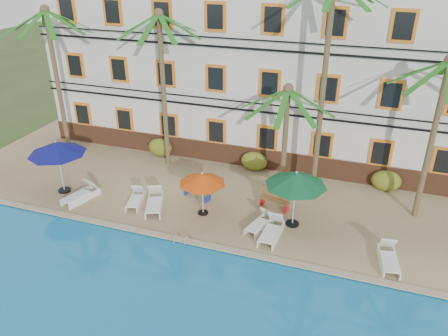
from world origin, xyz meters
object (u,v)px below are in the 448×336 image
at_px(lounger_d, 260,223).
at_px(palm_c, 286,124).
at_px(palm_e, 437,118).
at_px(palm_a, 55,66).
at_px(lounger_b, 136,199).
at_px(lounger_c, 155,202).
at_px(umbrella_green, 296,179).
at_px(umbrella_red, 202,179).
at_px(lounger_a, 81,194).
at_px(palm_d, 325,67).
at_px(bench_left, 198,189).
at_px(lounger_e, 272,231).
at_px(palm_b, 162,70).
at_px(umbrella_blue, 57,148).
at_px(bench_right, 275,199).
at_px(pool_ladder, 182,242).
at_px(lounger_f, 389,258).

bearing_deg(lounger_d, palm_c, 85.64).
xyz_separation_m(palm_e, lounger_d, (-6.66, -3.39, -4.65)).
relative_size(palm_a, palm_c, 1.50).
bearing_deg(palm_a, lounger_b, -27.76).
height_order(lounger_b, lounger_c, lounger_c).
distance_m(palm_e, umbrella_green, 6.48).
height_order(umbrella_red, lounger_a, umbrella_red).
relative_size(palm_d, lounger_c, 4.86).
relative_size(lounger_a, lounger_d, 1.15).
xyz_separation_m(lounger_b, bench_left, (2.69, 1.58, 0.21)).
bearing_deg(palm_c, lounger_e, -84.14).
xyz_separation_m(palm_a, palm_d, (14.41, 0.33, 1.02)).
relative_size(palm_b, palm_c, 1.49).
xyz_separation_m(palm_c, palm_d, (1.52, 0.38, 2.73)).
bearing_deg(palm_c, umbrella_green, -67.20).
bearing_deg(umbrella_blue, umbrella_green, 3.95).
height_order(umbrella_green, bench_right, umbrella_green).
relative_size(palm_a, palm_e, 1.15).
height_order(palm_e, lounger_d, palm_e).
xyz_separation_m(palm_b, lounger_e, (7.42, -5.07, -5.22)).
bearing_deg(umbrella_blue, palm_e, 11.39).
height_order(lounger_b, pool_ladder, lounger_b).
xyz_separation_m(lounger_a, bench_left, (5.45, 2.13, 0.17)).
xyz_separation_m(umbrella_green, lounger_d, (-1.33, -0.75, -2.09)).
bearing_deg(lounger_c, umbrella_red, 6.79).
xyz_separation_m(umbrella_blue, lounger_f, (16.00, -0.69, -2.16)).
distance_m(palm_c, lounger_f, 7.53).
height_order(palm_e, pool_ladder, palm_e).
bearing_deg(lounger_d, lounger_a, -176.92).
bearing_deg(lounger_d, palm_e, 26.99).
relative_size(lounger_c, lounger_f, 1.11).
height_order(lounger_e, pool_ladder, lounger_e).
distance_m(palm_b, umbrella_green, 9.52).
bearing_deg(bench_right, umbrella_red, -152.01).
height_order(palm_a, umbrella_blue, palm_a).
xyz_separation_m(palm_d, bench_left, (-5.45, -2.04, -6.13)).
xyz_separation_m(palm_a, umbrella_blue, (2.13, -3.42, -3.13)).
bearing_deg(lounger_c, lounger_e, -4.54).
height_order(palm_d, lounger_d, palm_d).
relative_size(umbrella_blue, lounger_d, 1.58).
distance_m(umbrella_red, lounger_c, 2.88).
bearing_deg(lounger_d, umbrella_blue, -179.63).
bearing_deg(lounger_c, palm_b, 107.83).
xyz_separation_m(umbrella_red, lounger_c, (-2.41, -0.29, -1.56)).
bearing_deg(palm_c, lounger_b, -153.92).
relative_size(lounger_d, lounger_f, 0.93).
height_order(palm_c, umbrella_blue, palm_c).
relative_size(palm_a, umbrella_green, 3.18).
relative_size(lounger_f, bench_right, 1.25).
bearing_deg(palm_e, palm_a, -179.90).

